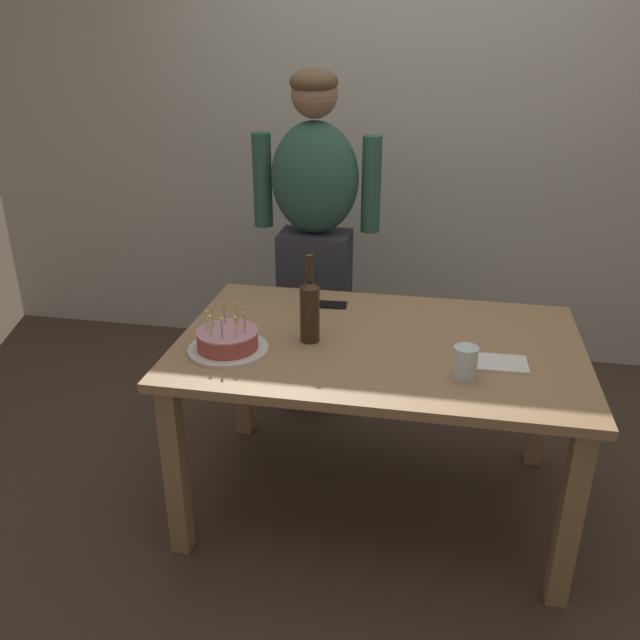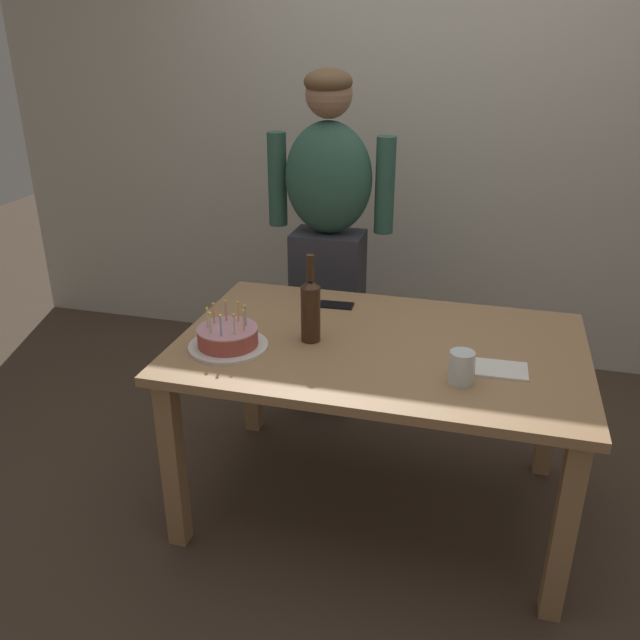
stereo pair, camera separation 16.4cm
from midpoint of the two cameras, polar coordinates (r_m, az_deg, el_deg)
The scene contains 9 objects.
ground_plane at distance 2.88m, azimuth 6.34°, elevation -15.38°, with size 10.00×10.00×0.00m, color #47382B.
back_wall at distance 3.82m, azimuth 11.13°, elevation 15.65°, with size 5.20×0.10×2.60m, color beige.
dining_table at distance 2.53m, azimuth 6.99°, elevation -3.99°, with size 1.50×0.96×0.74m.
birthday_cake at distance 2.43m, azimuth -6.04°, elevation -1.60°, with size 0.29×0.29×0.16m.
water_glass_near at distance 2.24m, azimuth 14.15°, elevation -4.01°, with size 0.08×0.08×0.11m, color silver.
wine_bottle at distance 2.43m, azimuth 1.10°, elevation 0.98°, with size 0.07×0.07×0.34m.
cell_phone at distance 2.79m, azimuth 3.09°, elevation 1.27°, with size 0.14×0.07×0.01m, color black.
napkin_stack at distance 2.37m, azimuth 17.30°, elevation -4.12°, with size 0.18×0.13×0.01m, color white.
person_man_bearded at distance 3.20m, azimuth 2.19°, elevation 6.73°, with size 0.61×0.27×1.66m.
Camera 2 is at (0.36, -2.20, 1.81)m, focal length 37.11 mm.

